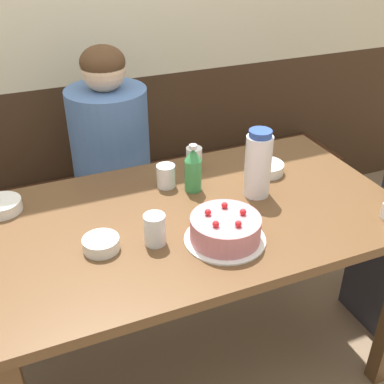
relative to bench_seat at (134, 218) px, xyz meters
name	(u,v)px	position (x,y,z in m)	size (l,w,h in m)	color
ground_plane	(194,363)	(0.00, -0.83, -0.21)	(12.00, 12.00, 0.00)	#846B51
back_wall	(105,3)	(0.00, 0.22, 1.04)	(4.80, 0.04, 2.50)	#3D2819
bench_seat	(134,218)	(0.00, 0.00, 0.00)	(2.36, 0.38, 0.42)	#381E11
dining_table	(195,236)	(0.00, -0.83, 0.44)	(1.39, 0.79, 0.75)	brown
birthday_cake	(225,229)	(0.02, -1.01, 0.58)	(0.25, 0.25, 0.10)	white
water_pitcher	(258,164)	(0.25, -0.80, 0.66)	(0.09, 0.09, 0.25)	white
soju_bottle	(193,169)	(0.05, -0.69, 0.62)	(0.06, 0.06, 0.18)	#388E4C
bowl_soup_white	(266,168)	(0.36, -0.68, 0.56)	(0.13, 0.13, 0.04)	white
bowl_rice_small	(101,244)	(-0.34, -0.91, 0.56)	(0.11, 0.11, 0.04)	white
bowl_side_dish	(2,206)	(-0.60, -0.57, 0.56)	(0.13, 0.13, 0.04)	white
glass_water_tall	(194,159)	(0.12, -0.55, 0.58)	(0.06, 0.06, 0.09)	silver
glass_tumbler_short	(155,229)	(-0.18, -0.94, 0.59)	(0.07, 0.07, 0.10)	silver
glass_shot_small	(166,176)	(-0.03, -0.63, 0.58)	(0.07, 0.07, 0.08)	silver
person_teal_shirt	(114,180)	(-0.12, -0.18, 0.35)	(0.34, 0.34, 1.16)	#33333D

